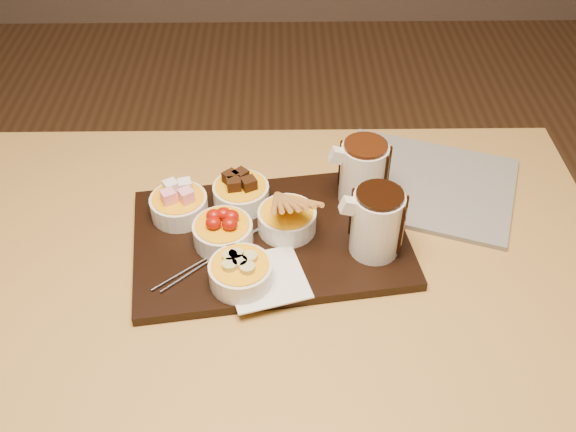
{
  "coord_description": "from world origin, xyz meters",
  "views": [
    {
      "loc": [
        0.04,
        -0.73,
        1.52
      ],
      "look_at": [
        0.05,
        0.06,
        0.81
      ],
      "focal_mm": 40.0,
      "sensor_mm": 36.0,
      "label": 1
    }
  ],
  "objects_px": {
    "bowl_strawberries": "(223,233)",
    "newspaper": "(425,184)",
    "dining_table": "(261,307)",
    "serving_board": "(271,238)",
    "pitcher_dark_chocolate": "(377,224)",
    "pitcher_milk_chocolate": "(363,173)"
  },
  "relations": [
    {
      "from": "bowl_strawberries",
      "to": "newspaper",
      "type": "xyz_separation_m",
      "value": [
        0.37,
        0.16,
        -0.03
      ]
    },
    {
      "from": "dining_table",
      "to": "bowl_strawberries",
      "type": "bearing_deg",
      "value": 142.01
    },
    {
      "from": "dining_table",
      "to": "pitcher_dark_chocolate",
      "type": "height_order",
      "value": "pitcher_dark_chocolate"
    },
    {
      "from": "serving_board",
      "to": "bowl_strawberries",
      "type": "distance_m",
      "value": 0.08
    },
    {
      "from": "serving_board",
      "to": "newspaper",
      "type": "bearing_deg",
      "value": 18.74
    },
    {
      "from": "serving_board",
      "to": "pitcher_dark_chocolate",
      "type": "height_order",
      "value": "pitcher_dark_chocolate"
    },
    {
      "from": "pitcher_milk_chocolate",
      "to": "dining_table",
      "type": "bearing_deg",
      "value": -147.43
    },
    {
      "from": "dining_table",
      "to": "bowl_strawberries",
      "type": "distance_m",
      "value": 0.16
    },
    {
      "from": "pitcher_milk_chocolate",
      "to": "newspaper",
      "type": "distance_m",
      "value": 0.16
    },
    {
      "from": "pitcher_dark_chocolate",
      "to": "pitcher_milk_chocolate",
      "type": "bearing_deg",
      "value": 85.6
    },
    {
      "from": "serving_board",
      "to": "pitcher_dark_chocolate",
      "type": "distance_m",
      "value": 0.19
    },
    {
      "from": "bowl_strawberries",
      "to": "serving_board",
      "type": "bearing_deg",
      "value": 11.67
    },
    {
      "from": "newspaper",
      "to": "serving_board",
      "type": "bearing_deg",
      "value": -133.13
    },
    {
      "from": "dining_table",
      "to": "newspaper",
      "type": "distance_m",
      "value": 0.39
    },
    {
      "from": "serving_board",
      "to": "pitcher_milk_chocolate",
      "type": "bearing_deg",
      "value": 21.8
    },
    {
      "from": "pitcher_milk_chocolate",
      "to": "newspaper",
      "type": "height_order",
      "value": "pitcher_milk_chocolate"
    },
    {
      "from": "bowl_strawberries",
      "to": "pitcher_milk_chocolate",
      "type": "bearing_deg",
      "value": 24.49
    },
    {
      "from": "pitcher_dark_chocolate",
      "to": "newspaper",
      "type": "relative_size",
      "value": 0.35
    },
    {
      "from": "dining_table",
      "to": "serving_board",
      "type": "xyz_separation_m",
      "value": [
        0.02,
        0.06,
        0.11
      ]
    },
    {
      "from": "pitcher_dark_chocolate",
      "to": "newspaper",
      "type": "bearing_deg",
      "value": 48.85
    },
    {
      "from": "pitcher_dark_chocolate",
      "to": "pitcher_milk_chocolate",
      "type": "height_order",
      "value": "same"
    },
    {
      "from": "pitcher_milk_chocolate",
      "to": "bowl_strawberries",
      "type": "bearing_deg",
      "value": -163.61
    }
  ]
}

